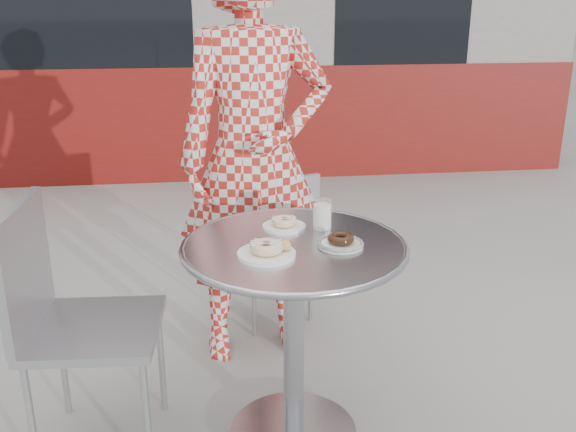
{
  "coord_description": "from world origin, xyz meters",
  "views": [
    {
      "loc": [
        -0.31,
        -1.99,
        1.61
      ],
      "look_at": [
        -0.04,
        0.11,
        0.86
      ],
      "focal_mm": 40.0,
      "sensor_mm": 36.0,
      "label": 1
    }
  ],
  "objects": [
    {
      "name": "storefront",
      "position": [
        -0.0,
        5.56,
        1.49
      ],
      "size": [
        6.02,
        4.55,
        3.0
      ],
      "color": "gray",
      "rests_on": "ground"
    },
    {
      "name": "bistro_table",
      "position": [
        -0.03,
        0.02,
        0.6
      ],
      "size": [
        0.79,
        0.79,
        0.79
      ],
      "rotation": [
        0.0,
        0.0,
        0.01
      ],
      "color": "#B1B1B6",
      "rests_on": "ground"
    },
    {
      "name": "chair_far",
      "position": [
        -0.03,
        1.0,
        0.24
      ],
      "size": [
        0.49,
        0.49,
        0.79
      ],
      "rotation": [
        0.0,
        0.0,
        3.53
      ],
      "color": "#A6A8AE",
      "rests_on": "ground"
    },
    {
      "name": "chair_left",
      "position": [
        -0.75,
        0.08,
        0.29
      ],
      "size": [
        0.48,
        0.48,
        0.94
      ],
      "rotation": [
        0.0,
        0.0,
        1.51
      ],
      "color": "#A6A8AE",
      "rests_on": "ground"
    },
    {
      "name": "seated_person",
      "position": [
        -0.11,
        0.7,
        0.92
      ],
      "size": [
        0.71,
        0.51,
        1.85
      ],
      "primitive_type": "imported",
      "rotation": [
        0.0,
        0.0,
        0.1
      ],
      "color": "#AF231B",
      "rests_on": "ground"
    },
    {
      "name": "plate_far",
      "position": [
        -0.05,
        0.18,
        0.81
      ],
      "size": [
        0.16,
        0.16,
        0.04
      ],
      "rotation": [
        0.0,
        0.0,
        0.01
      ],
      "color": "white",
      "rests_on": "bistro_table"
    },
    {
      "name": "plate_near",
      "position": [
        -0.13,
        -0.07,
        0.81
      ],
      "size": [
        0.19,
        0.19,
        0.05
      ],
      "rotation": [
        0.0,
        0.0,
        -0.25
      ],
      "color": "white",
      "rests_on": "bistro_table"
    },
    {
      "name": "plate_checker",
      "position": [
        0.12,
        -0.01,
        0.81
      ],
      "size": [
        0.16,
        0.16,
        0.04
      ],
      "rotation": [
        0.0,
        0.0,
        -0.09
      ],
      "color": "white",
      "rests_on": "bistro_table"
    },
    {
      "name": "milk_cup",
      "position": [
        0.09,
        0.16,
        0.84
      ],
      "size": [
        0.07,
        0.07,
        0.11
      ],
      "rotation": [
        0.0,
        0.0,
        -0.35
      ],
      "color": "white",
      "rests_on": "bistro_table"
    }
  ]
}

